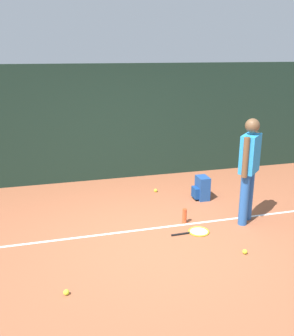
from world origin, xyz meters
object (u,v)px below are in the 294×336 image
object	(u,v)px
tennis_racket	(197,232)
backpack	(202,188)
tennis_player	(249,165)
tennis_ball_mid_court	(66,292)
tennis_ball_by_fence	(156,190)
water_bottle	(185,216)
tennis_ball_near_player	(245,252)

from	to	relation	value
tennis_racket	backpack	distance (m)	1.42
tennis_player	tennis_ball_mid_court	xyz separation A→B (m)	(-2.94, -1.22, -0.93)
tennis_ball_by_fence	water_bottle	distance (m)	1.48
tennis_ball_by_fence	tennis_racket	bearing A→B (deg)	-86.17
tennis_ball_mid_court	tennis_ball_near_player	bearing A→B (deg)	6.72
tennis_ball_near_player	tennis_ball_by_fence	xyz separation A→B (m)	(-0.51, 2.61, 0.00)
water_bottle	tennis_ball_near_player	bearing A→B (deg)	-67.98
water_bottle	tennis_racket	bearing A→B (deg)	-79.21
tennis_ball_mid_court	water_bottle	bearing A→B (deg)	35.79
tennis_racket	tennis_ball_near_player	size ratio (longest dim) A/B	9.34
tennis_ball_by_fence	water_bottle	world-z (taller)	water_bottle
tennis_ball_by_fence	water_bottle	xyz separation A→B (m)	(0.05, -1.47, 0.09)
tennis_ball_near_player	tennis_ball_mid_court	world-z (taller)	same
tennis_ball_by_fence	backpack	bearing A→B (deg)	-38.21
tennis_ball_near_player	water_bottle	xyz separation A→B (m)	(-0.46, 1.13, 0.09)
tennis_ball_by_fence	water_bottle	bearing A→B (deg)	-87.93
tennis_ball_near_player	tennis_player	bearing A→B (deg)	61.14
tennis_ball_near_player	water_bottle	world-z (taller)	water_bottle
tennis_ball_near_player	backpack	bearing A→B (deg)	83.88
tennis_racket	water_bottle	size ratio (longest dim) A/B	2.52
tennis_ball_by_fence	tennis_ball_mid_court	xyz separation A→B (m)	(-1.92, -2.89, 0.00)
backpack	tennis_ball_by_fence	bearing A→B (deg)	-127.58
tennis_player	tennis_ball_by_fence	distance (m)	2.17
tennis_player	tennis_ball_near_player	world-z (taller)	tennis_player
tennis_ball_near_player	water_bottle	distance (m)	1.23
water_bottle	backpack	bearing A→B (deg)	53.00
tennis_racket	tennis_ball_by_fence	bearing A→B (deg)	92.22
tennis_player	tennis_ball_by_fence	xyz separation A→B (m)	(-1.03, 1.67, -0.93)
tennis_player	backpack	bearing A→B (deg)	-118.22
tennis_ball_near_player	tennis_ball_by_fence	size ratio (longest dim) A/B	1.00
tennis_player	tennis_ball_mid_court	bearing A→B (deg)	-20.78
tennis_racket	tennis_ball_near_player	xyz separation A→B (m)	(0.39, -0.77, 0.02)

